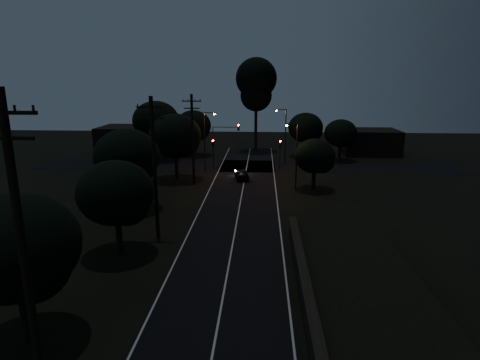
{
  "coord_description": "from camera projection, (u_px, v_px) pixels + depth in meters",
  "views": [
    {
      "loc": [
        2.13,
        -14.25,
        12.25
      ],
      "look_at": [
        0.0,
        24.0,
        2.5
      ],
      "focal_mm": 30.0,
      "sensor_mm": 36.0,
      "label": 1
    }
  ],
  "objects": [
    {
      "name": "utility_pole_far",
      "position": [
        193.0,
        138.0,
        46.86
      ],
      "size": [
        2.2,
        0.3,
        10.5
      ],
      "color": "black",
      "rests_on": "ground"
    },
    {
      "name": "tree_left_b",
      "position": [
        118.0,
        195.0,
        27.76
      ],
      "size": [
        5.35,
        5.35,
        6.8
      ],
      "color": "black",
      "rests_on": "ground"
    },
    {
      "name": "utility_pole_near",
      "position": [
        24.0,
        258.0,
        13.77
      ],
      "size": [
        2.2,
        0.3,
        12.0
      ],
      "color": "black",
      "rests_on": "ground"
    },
    {
      "name": "road_surface",
      "position": [
        243.0,
        186.0,
        47.03
      ],
      "size": [
        60.0,
        70.0,
        0.03
      ],
      "color": "black",
      "rests_on": "ground"
    },
    {
      "name": "tree_far_nw",
      "position": [
        194.0,
        126.0,
        64.5
      ],
      "size": [
        5.76,
        5.76,
        7.29
      ],
      "color": "black",
      "rests_on": "ground"
    },
    {
      "name": "utility_pole_mid",
      "position": [
        154.0,
        167.0,
        30.35
      ],
      "size": [
        2.2,
        0.3,
        11.0
      ],
      "color": "black",
      "rests_on": "ground"
    },
    {
      "name": "tree_left_c",
      "position": [
        129.0,
        158.0,
        37.41
      ],
      "size": [
        6.13,
        6.13,
        7.75
      ],
      "color": "black",
      "rests_on": "ground"
    },
    {
      "name": "signal_right",
      "position": [
        280.0,
        149.0,
        54.67
      ],
      "size": [
        0.28,
        0.35,
        4.1
      ],
      "color": "black",
      "rests_on": "ground"
    },
    {
      "name": "signal_left",
      "position": [
        213.0,
        149.0,
        55.16
      ],
      "size": [
        0.28,
        0.35,
        4.1
      ],
      "color": "black",
      "rests_on": "ground"
    },
    {
      "name": "building_left",
      "position": [
        131.0,
        139.0,
        67.78
      ],
      "size": [
        10.0,
        8.0,
        4.4
      ],
      "primitive_type": "cube",
      "color": "black",
      "rests_on": "ground"
    },
    {
      "name": "streetlight_c",
      "position": [
        295.0,
        151.0,
        44.56
      ],
      "size": [
        1.46,
        0.26,
        7.5
      ],
      "color": "black",
      "rests_on": "ground"
    },
    {
      "name": "tree_right_a",
      "position": [
        316.0,
        157.0,
        44.5
      ],
      "size": [
        4.55,
        4.55,
        5.79
      ],
      "color": "black",
      "rests_on": "ground"
    },
    {
      "name": "tree_far_e",
      "position": [
        342.0,
        134.0,
        60.54
      ],
      "size": [
        4.94,
        4.94,
        6.26
      ],
      "color": "black",
      "rests_on": "ground"
    },
    {
      "name": "streetlight_a",
      "position": [
        206.0,
        138.0,
        52.84
      ],
      "size": [
        1.66,
        0.26,
        8.0
      ],
      "color": "black",
      "rests_on": "ground"
    },
    {
      "name": "tall_pine",
      "position": [
        256.0,
        84.0,
        67.3
      ],
      "size": [
        6.9,
        6.9,
        15.67
      ],
      "color": "black",
      "rests_on": "ground"
    },
    {
      "name": "tree_far_ne",
      "position": [
        307.0,
        128.0,
        63.59
      ],
      "size": [
        5.52,
        5.52,
        6.98
      ],
      "color": "black",
      "rests_on": "ground"
    },
    {
      "name": "signal_mast",
      "position": [
        225.0,
        138.0,
        54.71
      ],
      "size": [
        3.7,
        0.35,
        6.25
      ],
      "color": "black",
      "rests_on": "ground"
    },
    {
      "name": "building_right",
      "position": [
        370.0,
        142.0,
        66.63
      ],
      "size": [
        9.0,
        7.0,
        4.0
      ],
      "primitive_type": "cube",
      "color": "black",
      "rests_on": "ground"
    },
    {
      "name": "tree_left_d",
      "position": [
        177.0,
        137.0,
        48.85
      ],
      "size": [
        6.4,
        6.4,
        8.12
      ],
      "color": "black",
      "rests_on": "ground"
    },
    {
      "name": "tree_left_a",
      "position": [
        18.0,
        250.0,
        18.05
      ],
      "size": [
        5.78,
        5.78,
        7.31
      ],
      "color": "black",
      "rests_on": "ground"
    },
    {
      "name": "retaining_wall",
      "position": [
        376.0,
        328.0,
        19.26
      ],
      "size": [
        6.93,
        26.0,
        1.6
      ],
      "color": "black",
      "rests_on": "ground"
    },
    {
      "name": "car",
      "position": [
        242.0,
        174.0,
        49.96
      ],
      "size": [
        2.19,
        4.04,
        1.31
      ],
      "primitive_type": "imported",
      "rotation": [
        0.0,
        0.0,
        3.32
      ],
      "color": "black",
      "rests_on": "ground"
    },
    {
      "name": "tree_far_w",
      "position": [
        157.0,
        122.0,
        60.6
      ],
      "size": [
        7.04,
        7.04,
        8.98
      ],
      "color": "black",
      "rests_on": "ground"
    },
    {
      "name": "streetlight_b",
      "position": [
        284.0,
        132.0,
        58.07
      ],
      "size": [
        1.66,
        0.26,
        8.0
      ],
      "color": "black",
      "rests_on": "ground"
    }
  ]
}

